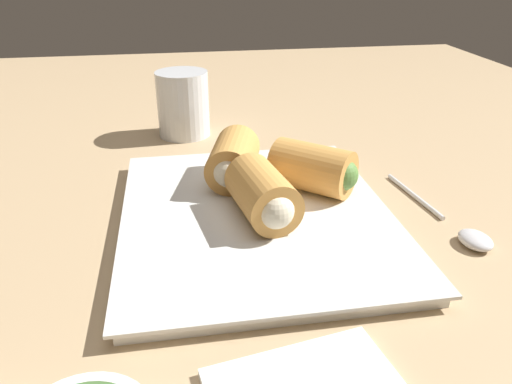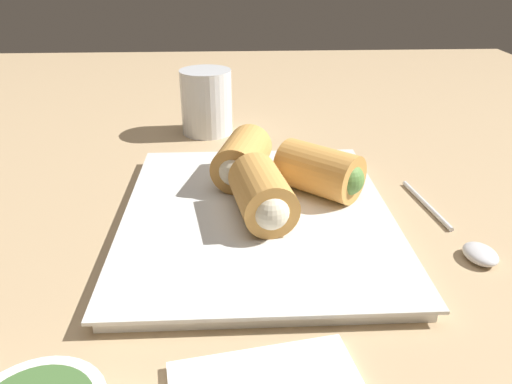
{
  "view_description": "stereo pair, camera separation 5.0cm",
  "coord_description": "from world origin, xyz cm",
  "views": [
    {
      "loc": [
        -40.83,
        4.85,
        26.85
      ],
      "look_at": [
        1.37,
        -2.15,
        5.51
      ],
      "focal_mm": 35.0,
      "sensor_mm": 36.0,
      "label": 1
    },
    {
      "loc": [
        -41.35,
        -0.13,
        26.85
      ],
      "look_at": [
        1.37,
        -2.15,
        5.51
      ],
      "focal_mm": 35.0,
      "sensor_mm": 36.0,
      "label": 2
    }
  ],
  "objects": [
    {
      "name": "serving_plate",
      "position": [
        1.37,
        -2.15,
        2.76
      ],
      "size": [
        31.16,
        25.83,
        1.5
      ],
      "color": "silver",
      "rests_on": "table_surface"
    },
    {
      "name": "drinking_glass",
      "position": [
        28.5,
        3.79,
        6.56
      ],
      "size": [
        7.3,
        7.3,
        9.11
      ],
      "color": "silver",
      "rests_on": "table_surface"
    },
    {
      "name": "spoon",
      "position": [
        -4.09,
        -21.07,
        2.55
      ],
      "size": [
        17.27,
        3.6,
        1.24
      ],
      "color": "silver",
      "rests_on": "table_surface"
    },
    {
      "name": "roll_front_right",
      "position": [
        4.66,
        -9.05,
        6.02
      ],
      "size": [
        9.18,
        9.46,
        5.03
      ],
      "color": "#D19347",
      "rests_on": "serving_plate"
    },
    {
      "name": "roll_front_left",
      "position": [
        -0.67,
        -2.61,
        6.02
      ],
      "size": [
        9.38,
        6.36,
        5.03
      ],
      "color": "#D19347",
      "rests_on": "serving_plate"
    },
    {
      "name": "roll_back_left",
      "position": [
        8.23,
        -0.79,
        6.02
      ],
      "size": [
        9.45,
        6.94,
        5.03
      ],
      "color": "#D19347",
      "rests_on": "serving_plate"
    },
    {
      "name": "table_surface",
      "position": [
        0.0,
        0.0,
        1.0
      ],
      "size": [
        180.0,
        140.0,
        2.0
      ],
      "color": "tan",
      "rests_on": "ground"
    }
  ]
}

